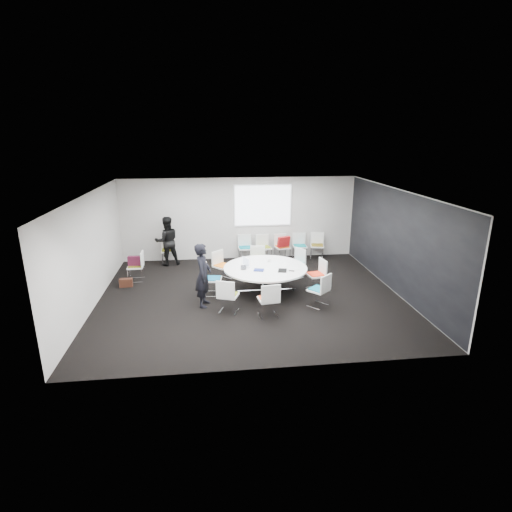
{
  "coord_description": "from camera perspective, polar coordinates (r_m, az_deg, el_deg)",
  "views": [
    {
      "loc": [
        -1.03,
        -9.94,
        4.21
      ],
      "look_at": [
        0.2,
        0.4,
        1.0
      ],
      "focal_mm": 28.0,
      "sensor_mm": 36.0,
      "label": 1
    }
  ],
  "objects": [
    {
      "name": "tablet_folio",
      "position": [
        10.57,
        0.42,
        -2.0
      ],
      "size": [
        0.3,
        0.26,
        0.03
      ],
      "primitive_type": "cube",
      "rotation": [
        0.0,
        0.0,
        -0.26
      ],
      "color": "navy",
      "rests_on": "conference_table"
    },
    {
      "name": "chair_person_back",
      "position": [
        13.76,
        -12.4,
        0.1
      ],
      "size": [
        0.5,
        0.49,
        0.88
      ],
      "rotation": [
        0.0,
        0.0,
        3.23
      ],
      "color": "silver",
      "rests_on": "ground"
    },
    {
      "name": "chair_back_a",
      "position": [
        13.73,
        -1.54,
        0.48
      ],
      "size": [
        0.47,
        0.46,
        0.88
      ],
      "rotation": [
        0.0,
        0.0,
        3.17
      ],
      "color": "silver",
      "rests_on": "ground"
    },
    {
      "name": "cup",
      "position": [
        11.27,
        1.88,
        -0.62
      ],
      "size": [
        0.08,
        0.08,
        0.09
      ],
      "primitive_type": "cylinder",
      "color": "white",
      "rests_on": "conference_table"
    },
    {
      "name": "person_main",
      "position": [
        10.06,
        -7.55,
        -2.73
      ],
      "size": [
        0.49,
        0.66,
        1.63
      ],
      "primitive_type": "imported",
      "rotation": [
        0.0,
        0.0,
        1.39
      ],
      "color": "black",
      "rests_on": "ground"
    },
    {
      "name": "chair_back_b",
      "position": [
        13.77,
        1.12,
        0.52
      ],
      "size": [
        0.53,
        0.52,
        0.88
      ],
      "rotation": [
        0.0,
        0.0,
        3.32
      ],
      "color": "silver",
      "rests_on": "ground"
    },
    {
      "name": "chair_ring_h",
      "position": [
        10.24,
        8.93,
        -5.69
      ],
      "size": [
        0.64,
        0.64,
        0.88
      ],
      "rotation": [
        0.0,
        0.0,
        7.0
      ],
      "color": "silver",
      "rests_on": "ground"
    },
    {
      "name": "notebook_black",
      "position": [
        10.57,
        3.8,
        -2.08
      ],
      "size": [
        0.29,
        0.34,
        0.02
      ],
      "primitive_type": "cube",
      "rotation": [
        0.0,
        0.0,
        -0.24
      ],
      "color": "black",
      "rests_on": "conference_table"
    },
    {
      "name": "projection_screen",
      "position": [
        13.73,
        0.99,
        7.23
      ],
      "size": [
        1.9,
        0.03,
        1.35
      ],
      "primitive_type": "cube",
      "color": "white",
      "rests_on": "room_shell"
    },
    {
      "name": "maroon_bag",
      "position": [
        12.26,
        -16.9,
        -0.66
      ],
      "size": [
        0.41,
        0.17,
        0.28
      ],
      "primitive_type": "cube",
      "rotation": [
        0.0,
        0.0,
        -0.09
      ],
      "color": "#4B1428",
      "rests_on": "chair_spare_left"
    },
    {
      "name": "person_back",
      "position": [
        13.45,
        -12.6,
        2.1
      ],
      "size": [
        0.92,
        0.8,
        1.63
      ],
      "primitive_type": "imported",
      "rotation": [
        0.0,
        0.0,
        3.4
      ],
      "color": "black",
      "rests_on": "ground"
    },
    {
      "name": "conference_table",
      "position": [
        10.9,
        1.34,
        -2.51
      ],
      "size": [
        2.27,
        2.27,
        0.73
      ],
      "color": "silver",
      "rests_on": "ground"
    },
    {
      "name": "laptop",
      "position": [
        10.78,
        -1.53,
        -1.63
      ],
      "size": [
        0.25,
        0.37,
        0.03
      ],
      "primitive_type": "imported",
      "rotation": [
        0.0,
        0.0,
        1.5
      ],
      "color": "#333338",
      "rests_on": "conference_table"
    },
    {
      "name": "chair_back_e",
      "position": [
        14.18,
        8.69,
        0.82
      ],
      "size": [
        0.55,
        0.54,
        0.88
      ],
      "rotation": [
        0.0,
        0.0,
        2.92
      ],
      "color": "silver",
      "rests_on": "ground"
    },
    {
      "name": "chair_ring_b",
      "position": [
        12.17,
        5.65,
        -1.81
      ],
      "size": [
        0.62,
        0.63,
        0.88
      ],
      "rotation": [
        0.0,
        0.0,
        2.13
      ],
      "color": "silver",
      "rests_on": "ground"
    },
    {
      "name": "chair_ring_d",
      "position": [
        11.92,
        -4.82,
        -2.19
      ],
      "size": [
        0.64,
        0.64,
        0.88
      ],
      "rotation": [
        0.0,
        0.0,
        3.89
      ],
      "color": "silver",
      "rests_on": "ground"
    },
    {
      "name": "chair_ring_c",
      "position": [
        12.34,
        0.27,
        -1.46
      ],
      "size": [
        0.5,
        0.48,
        0.88
      ],
      "rotation": [
        0.0,
        0.0,
        3.06
      ],
      "color": "silver",
      "rests_on": "ground"
    },
    {
      "name": "chair_back_d",
      "position": [
        14.03,
        6.25,
        0.74
      ],
      "size": [
        0.47,
        0.46,
        0.88
      ],
      "rotation": [
        0.0,
        0.0,
        3.11
      ],
      "color": "silver",
      "rests_on": "ground"
    },
    {
      "name": "chair_ring_a",
      "position": [
        11.28,
        8.56,
        -3.49
      ],
      "size": [
        0.53,
        0.54,
        0.88
      ],
      "rotation": [
        0.0,
        0.0,
        1.76
      ],
      "color": "silver",
      "rests_on": "ground"
    },
    {
      "name": "chair_spare_left",
      "position": [
        12.36,
        -16.69,
        -2.17
      ],
      "size": [
        0.46,
        0.47,
        0.88
      ],
      "rotation": [
        0.0,
        0.0,
        1.59
      ],
      "color": "silver",
      "rests_on": "ground"
    },
    {
      "name": "red_jacket",
      "position": [
        13.53,
        3.98,
        2.06
      ],
      "size": [
        0.47,
        0.31,
        0.36
      ],
      "primitive_type": "cube",
      "rotation": [
        0.17,
        0.0,
        0.38
      ],
      "color": "#A21415",
      "rests_on": "chair_back_c"
    },
    {
      "name": "chair_back_c",
      "position": [
        13.86,
        3.76,
        0.6
      ],
      "size": [
        0.55,
        0.55,
        0.88
      ],
      "rotation": [
        0.0,
        0.0,
        3.39
      ],
      "color": "silver",
      "rests_on": "ground"
    },
    {
      "name": "chair_ring_e",
      "position": [
        10.9,
        -6.16,
        -4.13
      ],
      "size": [
        0.5,
        0.51,
        0.88
      ],
      "rotation": [
        0.0,
        0.0,
        4.59
      ],
      "color": "silver",
      "rests_on": "ground"
    },
    {
      "name": "room_shell",
      "position": [
        10.39,
        -0.32,
        1.44
      ],
      "size": [
        8.08,
        7.08,
        2.88
      ],
      "color": "black",
      "rests_on": "ground"
    },
    {
      "name": "papers_front",
      "position": [
        10.77,
        5.47,
        -1.79
      ],
      "size": [
        0.34,
        0.27,
        0.0
      ],
      "primitive_type": "cube",
      "rotation": [
        0.0,
        0.0,
        0.24
      ],
      "color": "silver",
      "rests_on": "conference_table"
    },
    {
      "name": "chair_ring_f",
      "position": [
        9.81,
        -4.01,
        -6.56
      ],
      "size": [
        0.59,
        0.58,
        0.88
      ],
      "rotation": [
        0.0,
        0.0,
        5.93
      ],
      "color": "silver",
      "rests_on": "ground"
    },
    {
      "name": "laptop_lid",
      "position": [
        10.88,
        -1.47,
        -0.8
      ],
      "size": [
        0.16,
        0.27,
        0.22
      ],
      "primitive_type": "cube",
      "rotation": [
        0.0,
        0.0,
        2.08
      ],
      "color": "silver",
      "rests_on": "conference_table"
    },
    {
      "name": "phone",
      "position": [
        10.58,
        5.11,
        -2.12
      ],
      "size": [
        0.16,
        0.12,
        0.01
      ],
      "primitive_type": "cube",
      "rotation": [
        0.0,
        0.0,
        -0.37
      ],
      "color": "black",
      "rests_on": "conference_table"
    },
    {
      "name": "papers_right",
      "position": [
        11.08,
        4.12,
        -1.2
      ],
      "size": [
        0.36,
        0.36,
        0.0
      ],
      "primitive_type": "cube",
      "rotation": [
        0.0,
        0.0,
        0.79
      ],
      "color": "white",
      "rests_on": "conference_table"
    },
    {
      "name": "chair_ring_g",
      "position": [
        9.56,
        1.81,
        -7.17
      ],
      "size": [
        0.51,
        0.5,
        0.88
      ],
      "rotation": [
        0.0,
        0.0,
        6.41
      ],
      "color": "silver",
      "rests_on": "ground"
    },
    {
      "name": "brown_bag",
      "position": [
        12.02,
        -18.07,
        -3.65
      ],
      "size": [
        0.37,
        0.18,
        0.24
      ],
      "primitive_type": "cube",
      "rotation": [
        0.0,
        0.0,
        0.05
      ],
      "color": "#3A1C12",
      "rests_on": "ground"
    }
  ]
}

